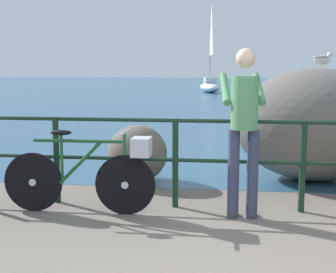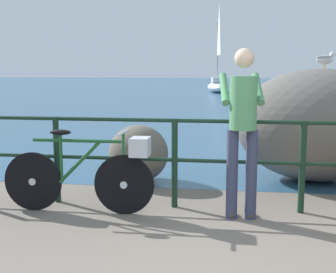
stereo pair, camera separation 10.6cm
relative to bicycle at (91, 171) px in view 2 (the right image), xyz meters
name	(u,v)px [view 2 (the right image)]	position (x,y,z in m)	size (l,w,h in m)	color
ground_plane	(238,103)	(1.58, 18.24, -0.51)	(120.00, 120.00, 0.10)	#6B6056
sea_surface	(238,85)	(1.58, 46.16, -0.46)	(120.00, 90.00, 0.01)	#2D5675
promenade_railing	(237,154)	(1.58, 0.35, 0.17)	(7.10, 0.07, 1.02)	black
bicycle	(91,171)	(0.00, 0.00, 0.00)	(1.70, 0.48, 0.92)	black
person_at_railing	(243,125)	(1.63, 0.07, 0.53)	(0.49, 0.66, 1.78)	#333851
breakwater_boulder_main	(317,125)	(2.69, 1.95, 0.33)	(2.28, 1.81, 1.58)	#605B56
breakwater_boulder_left	(138,153)	(0.21, 1.48, -0.06)	(0.84, 0.84, 0.80)	#61594E
seagull	(325,59)	(2.76, 2.01, 1.26)	(0.33, 0.22, 0.23)	gold
sailboat	(217,82)	(0.11, 28.11, 0.24)	(1.98, 4.55, 6.16)	white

